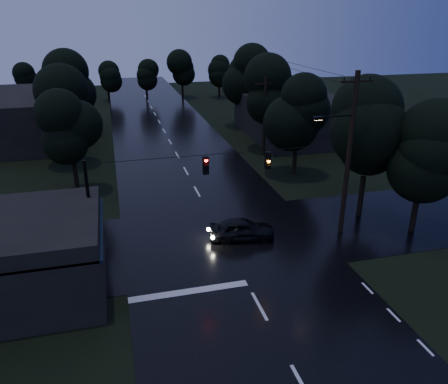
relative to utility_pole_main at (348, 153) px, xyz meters
name	(u,v)px	position (x,y,z in m)	size (l,w,h in m)	color
main_road	(177,155)	(-7.41, 19.00, -5.26)	(12.00, 120.00, 0.02)	black
cross_street	(222,239)	(-7.41, 1.00, -5.26)	(60.00, 9.00, 0.02)	black
building_far_right	(294,117)	(6.59, 23.00, -3.06)	(10.00, 14.00, 4.40)	black
building_far_left	(35,117)	(-21.41, 29.00, -2.76)	(10.00, 16.00, 5.00)	black
utility_pole_main	(348,153)	(0.00, 0.00, 0.00)	(3.50, 0.30, 10.00)	black
utility_pole_far	(265,116)	(0.89, 17.00, -1.38)	(2.00, 0.30, 7.50)	black
anchor_pole_left	(91,214)	(-14.91, 0.00, -2.26)	(0.18, 0.18, 6.00)	black
span_signals	(237,162)	(-6.85, -0.01, -0.01)	(15.00, 0.37, 1.12)	black
tree_corner_near	(369,130)	(2.59, 2.00, 0.74)	(4.48, 4.48, 9.44)	black
tree_corner_far	(425,152)	(4.59, -1.00, -0.02)	(3.92, 3.92, 8.26)	black
tree_left_a	(69,127)	(-16.41, 11.00, -0.02)	(3.92, 3.92, 8.26)	black
tree_left_b	(67,103)	(-17.01, 19.00, 0.36)	(4.20, 4.20, 8.85)	black
tree_left_c	(68,83)	(-17.61, 29.00, 0.74)	(4.48, 4.48, 9.44)	black
tree_right_a	(298,109)	(1.59, 11.00, 0.36)	(4.20, 4.20, 8.85)	black
tree_right_b	(271,90)	(2.19, 19.00, 0.74)	(4.48, 4.48, 9.44)	black
tree_right_c	(247,74)	(2.79, 29.00, 1.11)	(4.76, 4.76, 10.03)	black
car	(242,229)	(-6.25, 0.66, -4.58)	(1.60, 3.97, 1.35)	black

